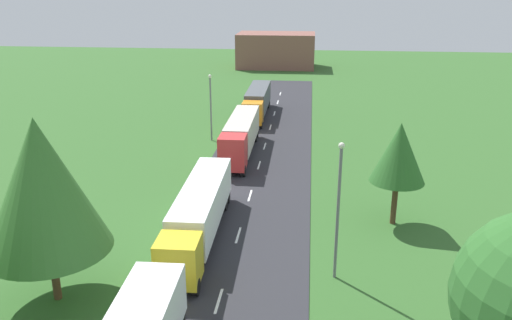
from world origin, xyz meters
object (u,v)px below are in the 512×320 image
object	(u,v)px
truck_fourth	(257,100)
distant_building	(276,50)
lamppost_third	(211,104)
tree_birch	(399,153)
truck_second	(199,211)
truck_third	(241,134)
lamppost_second	(338,205)
tree_oak	(42,186)

from	to	relation	value
truck_fourth	distant_building	xyz separation A→B (m)	(-0.40, 42.20, 1.37)
lamppost_third	tree_birch	bearing A→B (deg)	-48.62
truck_second	truck_third	size ratio (longest dim) A/B	1.06
lamppost_third	lamppost_second	bearing A→B (deg)	-65.26
lamppost_second	distant_building	world-z (taller)	lamppost_second
truck_second	lamppost_third	bearing A→B (deg)	98.70
truck_third	lamppost_third	xyz separation A→B (m)	(-3.93, 4.74, 2.01)
lamppost_third	tree_birch	world-z (taller)	tree_birch
truck_second	distant_building	world-z (taller)	distant_building
lamppost_third	distant_building	size ratio (longest dim) A/B	0.47
lamppost_second	lamppost_third	world-z (taller)	lamppost_second
tree_oak	distant_building	distance (m)	85.49
truck_fourth	tree_birch	world-z (taller)	tree_birch
tree_oak	tree_birch	world-z (taller)	tree_oak
truck_second	tree_birch	world-z (taller)	tree_birch
truck_fourth	lamppost_third	xyz separation A→B (m)	(-3.97, -11.68, 2.08)
truck_third	truck_fourth	xyz separation A→B (m)	(0.04, 16.42, -0.07)
lamppost_third	distant_building	bearing A→B (deg)	86.21
truck_second	truck_fourth	xyz separation A→B (m)	(0.39, 35.05, 0.02)
truck_third	tree_oak	bearing A→B (deg)	-104.44
truck_second	distant_building	bearing A→B (deg)	90.00
truck_third	lamppost_third	distance (m)	6.48
truck_third	truck_second	bearing A→B (deg)	-91.08
truck_second	lamppost_third	xyz separation A→B (m)	(-3.58, 23.38, 2.10)
tree_oak	tree_birch	bearing A→B (deg)	30.38
distant_building	tree_oak	bearing A→B (deg)	-94.35
lamppost_second	lamppost_third	bearing A→B (deg)	114.74
tree_oak	truck_third	bearing A→B (deg)	75.56
truck_third	tree_birch	size ratio (longest dim) A/B	1.81
truck_fourth	lamppost_third	size ratio (longest dim) A/B	1.86
truck_second	tree_oak	xyz separation A→B (m)	(-6.49, -7.92, 4.73)
lamppost_second	lamppost_third	size ratio (longest dim) A/B	1.14
truck_third	tree_oak	xyz separation A→B (m)	(-6.84, -26.56, 4.64)
truck_third	truck_fourth	bearing A→B (deg)	89.86
truck_second	truck_fourth	world-z (taller)	truck_fourth
truck_third	tree_birch	world-z (taller)	tree_birch
truck_fourth	distant_building	distance (m)	42.23
truck_third	lamppost_second	xyz separation A→B (m)	(8.72, -22.70, 2.56)
lamppost_second	distant_building	distance (m)	81.83
lamppost_third	distant_building	xyz separation A→B (m)	(3.57, 53.88, -0.71)
tree_birch	distant_building	xyz separation A→B (m)	(-13.62, 73.39, -1.97)
lamppost_second	tree_birch	bearing A→B (deg)	60.13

